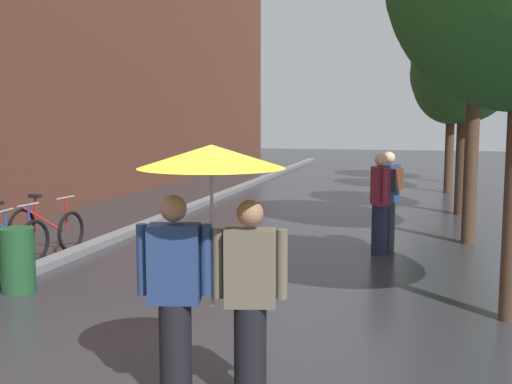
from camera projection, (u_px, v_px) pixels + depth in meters
The scene contains 10 objects.
kerb_strip at pixel (194, 206), 15.70m from camera, with size 0.30×36.00×0.12m, color slate.
street_tree_2 at pixel (466, 59), 14.28m from camera, with size 2.48×2.48×5.13m.
street_tree_3 at pixel (452, 79), 18.54m from camera, with size 2.32×2.32×4.79m.
street_tree_4 at pixel (452, 73), 21.55m from camera, with size 2.81×2.81×5.41m.
parked_bicycle_2 at pixel (8, 238), 9.91m from camera, with size 1.16×0.83×0.96m.
parked_bicycle_3 at pixel (46, 228), 10.76m from camera, with size 1.13×0.79×0.96m.
couple_under_umbrella at pixel (212, 232), 4.85m from camera, with size 1.16×1.15×2.08m.
litter_bin at pixel (18, 260), 8.16m from camera, with size 0.44×0.44×0.85m, color #1E4C28.
pedestrian_walking_midground at pixel (381, 201), 10.33m from camera, with size 0.42×0.56×1.70m.
pedestrian_walking_far at pixel (389, 199), 10.61m from camera, with size 0.44×0.52×1.71m.
Camera 1 is at (2.25, -4.64, 2.29)m, focal length 43.70 mm.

